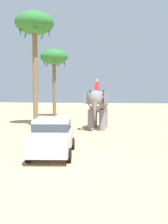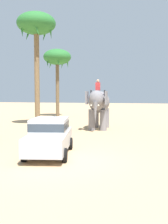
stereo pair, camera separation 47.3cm
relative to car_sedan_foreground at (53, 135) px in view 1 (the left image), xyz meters
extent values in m
plane|color=tan|center=(0.61, -0.83, -0.93)|extent=(120.00, 120.00, 0.00)
cube|color=#B7BABF|center=(0.01, -0.04, -0.25)|extent=(2.28, 4.30, 0.76)
cube|color=#B7BABF|center=(-0.01, 0.06, 0.45)|extent=(1.85, 2.31, 0.64)
cube|color=#2D3842|center=(-0.01, 0.06, 0.45)|extent=(1.87, 2.33, 0.35)
cylinder|color=black|center=(1.03, -1.17, -0.63)|extent=(0.27, 0.62, 0.60)
cylinder|color=black|center=(-0.65, -1.42, -0.63)|extent=(0.27, 0.62, 0.60)
cylinder|color=black|center=(0.66, 1.34, -0.63)|extent=(0.27, 0.62, 0.60)
cylinder|color=black|center=(-1.02, 1.10, -0.63)|extent=(0.27, 0.62, 0.60)
ellipsoid|color=slate|center=(1.08, 9.23, 1.22)|extent=(1.62, 3.11, 1.70)
cylinder|color=slate|center=(1.51, 8.30, -0.13)|extent=(0.52, 0.52, 1.60)
cylinder|color=slate|center=(0.63, 8.31, -0.13)|extent=(0.52, 0.52, 1.60)
cylinder|color=slate|center=(1.53, 10.16, -0.13)|extent=(0.52, 0.52, 1.60)
cylinder|color=slate|center=(0.65, 10.17, -0.13)|extent=(0.52, 0.52, 1.60)
ellipsoid|color=slate|center=(1.07, 7.61, 1.52)|extent=(1.11, 1.01, 1.20)
cube|color=slate|center=(1.79, 7.70, 1.57)|extent=(0.12, 0.80, 0.96)
cube|color=slate|center=(0.35, 7.71, 1.57)|extent=(0.12, 0.80, 0.96)
cone|color=slate|center=(1.07, 7.16, 0.52)|extent=(0.36, 0.36, 1.60)
cone|color=beige|center=(1.33, 7.21, 1.02)|extent=(0.12, 0.56, 0.21)
cone|color=beige|center=(0.81, 7.21, 1.02)|extent=(0.12, 0.56, 0.21)
cube|color=red|center=(1.07, 8.38, 2.42)|extent=(0.34, 0.24, 0.60)
sphere|color=tan|center=(1.07, 8.38, 2.84)|extent=(0.22, 0.22, 0.22)
cylinder|color=#333338|center=(1.59, 8.38, 1.87)|extent=(0.12, 0.12, 0.55)
cylinder|color=#333338|center=(0.55, 8.38, 1.87)|extent=(0.12, 0.12, 0.55)
cylinder|color=brown|center=(-5.08, 18.37, 2.46)|extent=(0.40, 0.40, 6.78)
ellipsoid|color=#286B2D|center=(-5.08, 18.37, 6.06)|extent=(3.20, 3.20, 1.80)
cone|color=#286B2D|center=(-3.88, 18.37, 5.56)|extent=(0.40, 0.92, 1.64)
cone|color=#286B2D|center=(-4.71, 19.51, 5.56)|extent=(0.91, 0.57, 1.67)
cone|color=#286B2D|center=(-6.05, 19.07, 5.56)|extent=(0.73, 0.83, 1.69)
cone|color=#286B2D|center=(-6.05, 17.66, 5.56)|extent=(0.73, 0.83, 1.69)
cone|color=#286B2D|center=(-4.71, 17.22, 5.56)|extent=(0.91, 0.57, 1.67)
cylinder|color=brown|center=(-4.22, 9.55, 3.26)|extent=(0.42, 0.42, 8.37)
ellipsoid|color=#286B2D|center=(-4.22, 9.55, 7.64)|extent=(3.20, 3.20, 1.80)
cone|color=#286B2D|center=(-3.02, 9.55, 7.14)|extent=(0.40, 0.92, 1.64)
cone|color=#286B2D|center=(-3.85, 10.69, 7.14)|extent=(0.91, 0.57, 1.67)
cone|color=#286B2D|center=(-5.19, 10.25, 7.14)|extent=(0.73, 0.83, 1.69)
cone|color=#286B2D|center=(-5.19, 8.84, 7.14)|extent=(0.73, 0.83, 1.69)
cone|color=#286B2D|center=(-3.85, 8.41, 7.14)|extent=(0.91, 0.57, 1.67)
camera|label=1|loc=(3.42, -11.82, 1.99)|focal=42.84mm
camera|label=2|loc=(3.89, -11.74, 1.99)|focal=42.84mm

